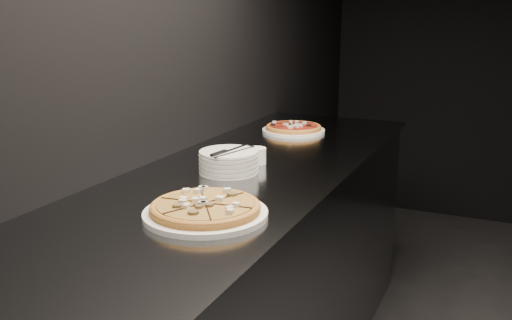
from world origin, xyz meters
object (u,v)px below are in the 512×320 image
at_px(plate_stack, 229,162).
at_px(cutlery, 229,151).
at_px(ramekin, 257,155).
at_px(pizza_tomato, 294,128).
at_px(pizza_mushroom, 205,209).
at_px(counter, 241,287).

distance_m(plate_stack, cutlery, 0.05).
height_order(cutlery, ramekin, cutlery).
distance_m(pizza_tomato, plate_stack, 0.76).
relative_size(pizza_tomato, ramekin, 4.27).
height_order(plate_stack, cutlery, cutlery).
bearing_deg(plate_stack, pizza_mushroom, -70.96).
bearing_deg(ramekin, pizza_tomato, 97.66).
relative_size(counter, pizza_tomato, 8.11).
distance_m(pizza_mushroom, pizza_tomato, 1.21).
height_order(plate_stack, ramekin, plate_stack).
bearing_deg(counter, cutlery, -126.05).
height_order(pizza_mushroom, cutlery, cutlery).
xyz_separation_m(pizza_tomato, cutlery, (0.05, -0.78, 0.06)).
height_order(pizza_tomato, cutlery, cutlery).
height_order(pizza_tomato, ramekin, ramekin).
bearing_deg(counter, pizza_mushroom, -75.95).
bearing_deg(pizza_mushroom, ramekin, 100.44).
bearing_deg(plate_stack, counter, 31.22).
height_order(pizza_mushroom, pizza_tomato, pizza_mushroom).
xyz_separation_m(pizza_mushroom, plate_stack, (-0.15, 0.44, 0.02)).
height_order(pizza_tomato, plate_stack, plate_stack).
bearing_deg(counter, plate_stack, -148.78).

